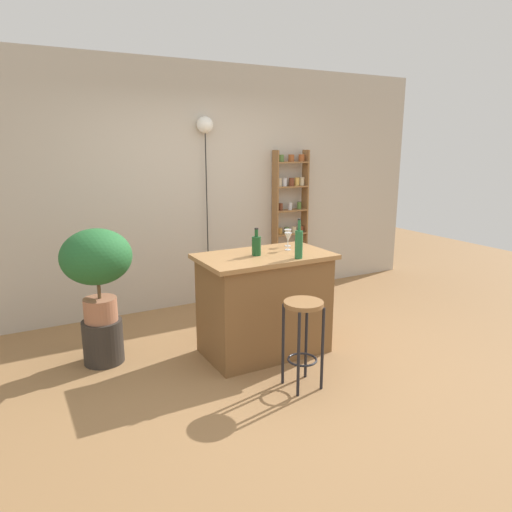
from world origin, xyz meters
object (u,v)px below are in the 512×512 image
bar_stool (303,325)px  wine_glass_center (288,234)px  bottle_wine_red (256,245)px  pendant_globe_light (205,129)px  plant_stool (103,341)px  potted_plant (97,262)px  wine_glass_left (288,238)px  bottle_olive_oil (299,243)px  spice_shelf (290,222)px

bar_stool → wine_glass_center: 1.14m
bottle_wine_red → pendant_globe_light: (0.18, 1.54, 1.03)m
bar_stool → plant_stool: (-1.31, 1.21, -0.33)m
wine_glass_center → bar_stool: bearing=-115.2°
wine_glass_center → potted_plant: bearing=170.5°
potted_plant → pendant_globe_light: pendant_globe_light is taller
bottle_wine_red → wine_glass_left: (0.36, 0.05, 0.02)m
wine_glass_left → wine_glass_center: same height
bar_stool → bottle_wine_red: bottle_wine_red is taller
bottle_olive_oil → pendant_globe_light: size_ratio=0.16×
potted_plant → wine_glass_left: size_ratio=4.98×
spice_shelf → bottle_wine_red: size_ratio=7.41×
bar_stool → potted_plant: 1.82m
bar_stool → plant_stool: bearing=137.3°
plant_stool → bottle_wine_red: bearing=-20.8°
wine_glass_left → plant_stool: bearing=165.1°
bar_stool → bottle_olive_oil: bottle_olive_oil is taller
spice_shelf → wine_glass_center: size_ratio=11.11×
wine_glass_left → wine_glass_center: 0.17m
potted_plant → wine_glass_left: potted_plant is taller
plant_stool → wine_glass_center: (1.74, -0.29, 0.86)m
bottle_wine_red → wine_glass_center: bottle_wine_red is taller
plant_stool → bottle_olive_oil: bottle_olive_oil is taller
bar_stool → bottle_olive_oil: (0.25, 0.45, 0.54)m
bottle_wine_red → bar_stool: bearing=-88.1°
plant_stool → pendant_globe_light: bearing=35.7°
bottle_wine_red → wine_glass_left: bottle_wine_red is taller
bottle_wine_red → pendant_globe_light: pendant_globe_light is taller
wine_glass_left → pendant_globe_light: pendant_globe_light is taller
plant_stool → bottle_olive_oil: 1.93m
potted_plant → bottle_wine_red: size_ratio=3.32×
plant_stool → wine_glass_center: wine_glass_center is taller
plant_stool → bottle_olive_oil: (1.55, -0.76, 0.87)m
potted_plant → bottle_olive_oil: bearing=-26.0°
wine_glass_left → spice_shelf: bearing=56.7°
plant_stool → pendant_globe_light: pendant_globe_light is taller
spice_shelf → potted_plant: spice_shelf is taller
potted_plant → bottle_wine_red: (1.28, -0.49, 0.11)m
bar_stool → wine_glass_left: (0.34, 0.77, 0.53)m
spice_shelf → wine_glass_center: spice_shelf is taller
plant_stool → wine_glass_left: (1.64, -0.44, 0.86)m
plant_stool → potted_plant: potted_plant is taller
plant_stool → wine_glass_center: size_ratio=2.38×
plant_stool → wine_glass_center: bearing=-9.5°
plant_stool → wine_glass_center: 1.96m
bar_stool → wine_glass_left: size_ratio=4.36×
pendant_globe_light → plant_stool: bearing=-144.3°
wine_glass_center → spice_shelf: bearing=56.5°
potted_plant → bottle_olive_oil: 1.73m
bottle_olive_oil → wine_glass_center: bottle_olive_oil is taller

